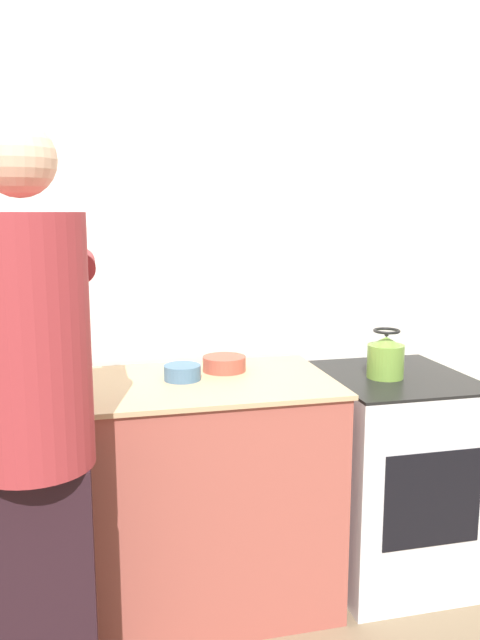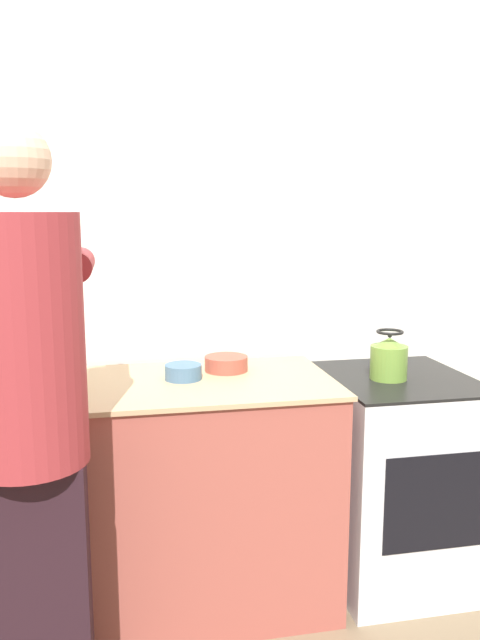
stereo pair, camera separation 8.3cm
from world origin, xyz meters
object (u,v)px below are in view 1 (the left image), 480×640
object	(u,v)px
oven	(392,474)
person	(34,421)
cutting_board	(39,391)
kettle	(386,357)
bowl_prep	(182,372)
knife	(28,390)

from	to	relation	value
oven	person	world-z (taller)	person
cutting_board	kettle	world-z (taller)	kettle
bowl_prep	cutting_board	bearing A→B (deg)	-173.12
kettle	cutting_board	bearing A→B (deg)	-178.88
kettle	oven	bearing A→B (deg)	19.58
person	cutting_board	bearing A→B (deg)	92.87
cutting_board	knife	size ratio (longest dim) A/B	1.21
person	bowl_prep	distance (m)	0.76
cutting_board	person	bearing A→B (deg)	-87.13
oven	knife	distance (m)	1.56
knife	person	bearing A→B (deg)	-68.98
oven	person	bearing A→B (deg)	-158.72
cutting_board	knife	bearing A→B (deg)	-144.27
oven	bowl_prep	bearing A→B (deg)	179.08
kettle	bowl_prep	size ratio (longest dim) A/B	1.41
knife	kettle	size ratio (longest dim) A/B	1.25
knife	kettle	xyz separation A→B (m)	(1.41, 0.05, 0.03)
oven	cutting_board	bearing A→B (deg)	-178.03
person	cutting_board	world-z (taller)	person
kettle	bowl_prep	world-z (taller)	kettle
oven	knife	bearing A→B (deg)	-177.09
knife	bowl_prep	bearing A→B (deg)	22.75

